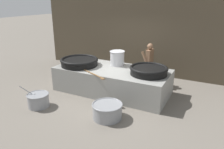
{
  "coord_description": "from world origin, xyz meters",
  "views": [
    {
      "loc": [
        3.13,
        -6.13,
        3.02
      ],
      "look_at": [
        0.0,
        0.0,
        0.61
      ],
      "focal_mm": 35.0,
      "sensor_mm": 36.0,
      "label": 1
    }
  ],
  "objects_px": {
    "stock_pot": "(117,58)",
    "prep_bowl_vegetables": "(38,100)",
    "giant_wok_near": "(79,62)",
    "giant_wok_far": "(149,70)",
    "prep_bowl_meat": "(107,110)",
    "cook": "(149,63)"
  },
  "relations": [
    {
      "from": "giant_wok_far",
      "to": "prep_bowl_vegetables",
      "type": "relative_size",
      "value": 1.48
    },
    {
      "from": "prep_bowl_vegetables",
      "to": "prep_bowl_meat",
      "type": "relative_size",
      "value": 0.96
    },
    {
      "from": "prep_bowl_meat",
      "to": "cook",
      "type": "bearing_deg",
      "value": 85.9
    },
    {
      "from": "stock_pot",
      "to": "cook",
      "type": "xyz_separation_m",
      "value": [
        0.91,
        0.75,
        -0.25
      ]
    },
    {
      "from": "cook",
      "to": "prep_bowl_meat",
      "type": "relative_size",
      "value": 1.88
    },
    {
      "from": "cook",
      "to": "prep_bowl_meat",
      "type": "height_order",
      "value": "cook"
    },
    {
      "from": "giant_wok_far",
      "to": "prep_bowl_vegetables",
      "type": "distance_m",
      "value": 3.4
    },
    {
      "from": "giant_wok_near",
      "to": "cook",
      "type": "relative_size",
      "value": 0.85
    },
    {
      "from": "stock_pot",
      "to": "prep_bowl_meat",
      "type": "bearing_deg",
      "value": -71.01
    },
    {
      "from": "stock_pot",
      "to": "prep_bowl_vegetables",
      "type": "xyz_separation_m",
      "value": [
        -1.4,
        -2.41,
        -0.86
      ]
    },
    {
      "from": "giant_wok_near",
      "to": "cook",
      "type": "distance_m",
      "value": 2.48
    },
    {
      "from": "stock_pot",
      "to": "cook",
      "type": "distance_m",
      "value": 1.21
    },
    {
      "from": "giant_wok_far",
      "to": "prep_bowl_vegetables",
      "type": "height_order",
      "value": "giant_wok_far"
    },
    {
      "from": "cook",
      "to": "stock_pot",
      "type": "bearing_deg",
      "value": 41.02
    },
    {
      "from": "giant_wok_far",
      "to": "stock_pot",
      "type": "relative_size",
      "value": 2.24
    },
    {
      "from": "giant_wok_near",
      "to": "prep_bowl_vegetables",
      "type": "distance_m",
      "value": 1.95
    },
    {
      "from": "giant_wok_far",
      "to": "prep_bowl_meat",
      "type": "height_order",
      "value": "giant_wok_far"
    },
    {
      "from": "giant_wok_far",
      "to": "prep_bowl_meat",
      "type": "bearing_deg",
      "value": -109.24
    },
    {
      "from": "prep_bowl_vegetables",
      "to": "stock_pot",
      "type": "bearing_deg",
      "value": 59.94
    },
    {
      "from": "giant_wok_far",
      "to": "prep_bowl_meat",
      "type": "distance_m",
      "value": 1.87
    },
    {
      "from": "cook",
      "to": "prep_bowl_vegetables",
      "type": "xyz_separation_m",
      "value": [
        -2.31,
        -3.16,
        -0.61
      ]
    },
    {
      "from": "giant_wok_near",
      "to": "stock_pot",
      "type": "distance_m",
      "value": 1.32
    }
  ]
}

